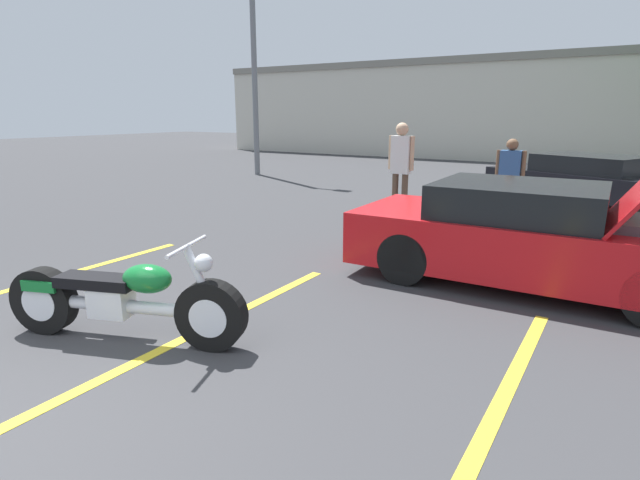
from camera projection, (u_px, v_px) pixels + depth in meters
parking_stripe_middle at (130, 365)px, 4.14m from camera, size 0.12×5.81×0.01m
far_building at (548, 106)px, 21.49m from camera, size 32.00×4.20×4.40m
light_pole at (256, 47)px, 15.95m from camera, size 1.21×0.28×7.43m
motorcycle at (123, 300)px, 4.52m from camera, size 2.24×1.03×0.95m
show_car_hood_open at (531, 236)px, 5.97m from camera, size 4.20×1.81×2.03m
parked_car_left_row at (594, 181)px, 11.37m from camera, size 5.04×3.49×1.11m
spectator_near_motorcycle at (401, 162)px, 9.55m from camera, size 0.52×0.24×1.86m
spectator_by_show_car at (510, 175)px, 9.05m from camera, size 0.52×0.21×1.59m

